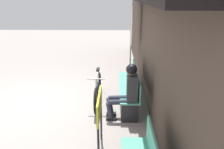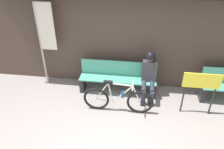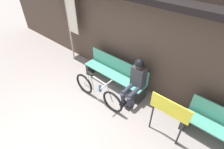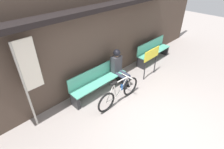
% 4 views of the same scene
% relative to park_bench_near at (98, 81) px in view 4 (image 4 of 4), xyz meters
% --- Properties ---
extents(ground_plane, '(24.00, 24.00, 0.00)m').
position_rel_park_bench_near_xyz_m(ground_plane, '(0.17, -2.19, -0.40)').
color(ground_plane, gray).
extents(storefront_wall, '(12.00, 0.56, 3.20)m').
position_rel_park_bench_near_xyz_m(storefront_wall, '(0.17, 0.44, 1.26)').
color(storefront_wall, '#4C3D33').
rests_on(storefront_wall, ground_plane).
extents(park_bench_near, '(1.96, 0.42, 0.83)m').
position_rel_park_bench_near_xyz_m(park_bench_near, '(0.00, 0.00, 0.00)').
color(park_bench_near, '#51A88E').
rests_on(park_bench_near, ground_plane).
extents(bicycle, '(1.62, 0.40, 0.82)m').
position_rel_park_bench_near_xyz_m(bicycle, '(0.09, -0.80, -0.07)').
color(bicycle, black).
rests_on(bicycle, ground_plane).
extents(person_seated, '(0.34, 0.66, 1.23)m').
position_rel_park_bench_near_xyz_m(person_seated, '(0.77, -0.12, 0.29)').
color(person_seated, '#2D3342').
rests_on(person_seated, ground_plane).
extents(park_bench_far, '(1.78, 0.42, 0.83)m').
position_rel_park_bench_near_xyz_m(park_bench_far, '(2.97, -0.00, -0.01)').
color(park_bench_far, '#51A88E').
rests_on(park_bench_far, ground_plane).
extents(banner_pole, '(0.45, 0.05, 2.26)m').
position_rel_park_bench_near_xyz_m(banner_pole, '(-1.87, 0.11, 1.06)').
color(banner_pole, '#B7B2A8').
rests_on(banner_pole, ground_plane).
extents(signboard, '(0.80, 0.04, 1.07)m').
position_rel_park_bench_near_xyz_m(signboard, '(1.88, -0.62, 0.39)').
color(signboard, '#232326').
rests_on(signboard, ground_plane).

